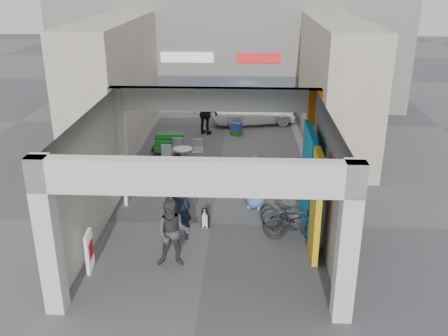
{
  "coord_description": "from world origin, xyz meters",
  "views": [
    {
      "loc": [
        0.97,
        -12.66,
        6.76
      ],
      "look_at": [
        0.33,
        1.0,
        1.34
      ],
      "focal_mm": 40.0,
      "sensor_mm": 36.0,
      "label": 1
    }
  ],
  "objects_px": {
    "border_collie": "(205,218)",
    "man_elderly": "(256,181)",
    "man_with_dog": "(179,209)",
    "bicycle_front": "(294,217)",
    "man_crates": "(206,113)",
    "bicycle_rear": "(295,223)",
    "white_van": "(254,110)",
    "produce_stand": "(169,147)",
    "man_back_turned": "(173,233)",
    "cafe_set": "(181,157)"
  },
  "relations": [
    {
      "from": "man_back_turned",
      "to": "bicycle_front",
      "type": "distance_m",
      "value": 3.52
    },
    {
      "from": "cafe_set",
      "to": "man_crates",
      "type": "distance_m",
      "value": 3.91
    },
    {
      "from": "man_back_turned",
      "to": "bicycle_rear",
      "type": "distance_m",
      "value": 3.37
    },
    {
      "from": "cafe_set",
      "to": "man_crates",
      "type": "xyz_separation_m",
      "value": [
        0.62,
        3.8,
        0.64
      ]
    },
    {
      "from": "cafe_set",
      "to": "man_back_turned",
      "type": "distance_m",
      "value": 6.85
    },
    {
      "from": "produce_stand",
      "to": "bicycle_rear",
      "type": "bearing_deg",
      "value": -79.74
    },
    {
      "from": "produce_stand",
      "to": "bicycle_rear",
      "type": "height_order",
      "value": "bicycle_rear"
    },
    {
      "from": "man_back_turned",
      "to": "white_van",
      "type": "xyz_separation_m",
      "value": [
        2.05,
        12.32,
        -0.21
      ]
    },
    {
      "from": "cafe_set",
      "to": "man_elderly",
      "type": "bearing_deg",
      "value": -51.8
    },
    {
      "from": "man_crates",
      "to": "bicycle_rear",
      "type": "bearing_deg",
      "value": 132.26
    },
    {
      "from": "man_back_turned",
      "to": "bicycle_rear",
      "type": "bearing_deg",
      "value": 23.23
    },
    {
      "from": "border_collie",
      "to": "bicycle_front",
      "type": "relative_size",
      "value": 0.33
    },
    {
      "from": "cafe_set",
      "to": "bicycle_rear",
      "type": "relative_size",
      "value": 0.89
    },
    {
      "from": "man_back_turned",
      "to": "man_crates",
      "type": "distance_m",
      "value": 10.59
    },
    {
      "from": "cafe_set",
      "to": "bicycle_front",
      "type": "relative_size",
      "value": 0.76
    },
    {
      "from": "produce_stand",
      "to": "bicycle_front",
      "type": "bearing_deg",
      "value": -78.36
    },
    {
      "from": "border_collie",
      "to": "cafe_set",
      "type": "bearing_deg",
      "value": 98.85
    },
    {
      "from": "bicycle_front",
      "to": "white_van",
      "type": "height_order",
      "value": "white_van"
    },
    {
      "from": "cafe_set",
      "to": "white_van",
      "type": "xyz_separation_m",
      "value": [
        2.74,
        5.53,
        0.35
      ]
    },
    {
      "from": "border_collie",
      "to": "white_van",
      "type": "xyz_separation_m",
      "value": [
        1.45,
        10.31,
        0.41
      ]
    },
    {
      "from": "cafe_set",
      "to": "white_van",
      "type": "bearing_deg",
      "value": 63.61
    },
    {
      "from": "man_with_dog",
      "to": "white_van",
      "type": "relative_size",
      "value": 0.47
    },
    {
      "from": "produce_stand",
      "to": "white_van",
      "type": "distance_m",
      "value": 5.62
    },
    {
      "from": "man_elderly",
      "to": "bicycle_front",
      "type": "height_order",
      "value": "man_elderly"
    },
    {
      "from": "produce_stand",
      "to": "border_collie",
      "type": "bearing_deg",
      "value": -95.71
    },
    {
      "from": "man_crates",
      "to": "produce_stand",
      "type": "bearing_deg",
      "value": 89.91
    },
    {
      "from": "man_elderly",
      "to": "bicycle_rear",
      "type": "relative_size",
      "value": 1.04
    },
    {
      "from": "produce_stand",
      "to": "border_collie",
      "type": "xyz_separation_m",
      "value": [
        1.89,
        -5.81,
        -0.08
      ]
    },
    {
      "from": "man_back_turned",
      "to": "man_elderly",
      "type": "xyz_separation_m",
      "value": [
        2.03,
        3.33,
        -0.01
      ]
    },
    {
      "from": "cafe_set",
      "to": "white_van",
      "type": "relative_size",
      "value": 0.38
    },
    {
      "from": "man_back_turned",
      "to": "man_crates",
      "type": "relative_size",
      "value": 0.91
    },
    {
      "from": "cafe_set",
      "to": "bicycle_rear",
      "type": "bearing_deg",
      "value": -55.32
    },
    {
      "from": "white_van",
      "to": "cafe_set",
      "type": "bearing_deg",
      "value": 141.26
    },
    {
      "from": "cafe_set",
      "to": "border_collie",
      "type": "height_order",
      "value": "cafe_set"
    },
    {
      "from": "border_collie",
      "to": "white_van",
      "type": "relative_size",
      "value": 0.16
    },
    {
      "from": "man_with_dog",
      "to": "bicycle_front",
      "type": "bearing_deg",
      "value": 175.6
    },
    {
      "from": "border_collie",
      "to": "man_elderly",
      "type": "bearing_deg",
      "value": 36.53
    },
    {
      "from": "man_crates",
      "to": "bicycle_front",
      "type": "height_order",
      "value": "man_crates"
    },
    {
      "from": "cafe_set",
      "to": "produce_stand",
      "type": "height_order",
      "value": "cafe_set"
    },
    {
      "from": "man_elderly",
      "to": "man_with_dog",
      "type": "bearing_deg",
      "value": -118.91
    },
    {
      "from": "man_elderly",
      "to": "man_back_turned",
      "type": "bearing_deg",
      "value": -105.51
    },
    {
      "from": "white_van",
      "to": "man_back_turned",
      "type": "bearing_deg",
      "value": 158.19
    },
    {
      "from": "man_back_turned",
      "to": "man_elderly",
      "type": "relative_size",
      "value": 1.01
    },
    {
      "from": "bicycle_front",
      "to": "man_back_turned",
      "type": "bearing_deg",
      "value": 142.39
    },
    {
      "from": "border_collie",
      "to": "man_back_turned",
      "type": "xyz_separation_m",
      "value": [
        -0.61,
        -2.0,
        0.62
      ]
    },
    {
      "from": "cafe_set",
      "to": "produce_stand",
      "type": "distance_m",
      "value": 1.18
    },
    {
      "from": "man_with_dog",
      "to": "man_elderly",
      "type": "relative_size",
      "value": 1.06
    },
    {
      "from": "man_elderly",
      "to": "white_van",
      "type": "height_order",
      "value": "man_elderly"
    },
    {
      "from": "border_collie",
      "to": "bicycle_rear",
      "type": "xyz_separation_m",
      "value": [
        2.45,
        -0.63,
        0.25
      ]
    },
    {
      "from": "man_elderly",
      "to": "bicycle_front",
      "type": "distance_m",
      "value": 1.96
    }
  ]
}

